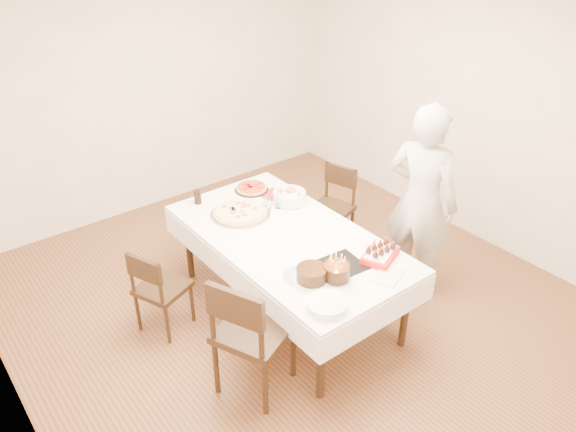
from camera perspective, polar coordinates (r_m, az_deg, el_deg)
floor at (r=5.08m, az=0.75°, el=-9.04°), size 5.00×5.00×0.00m
wall_back at (r=6.35m, az=-13.75°, el=12.41°), size 4.50×0.04×2.70m
wall_right at (r=5.92m, az=18.41°, el=10.40°), size 0.04×5.00×2.70m
dining_table at (r=4.83m, az=0.00°, el=-5.78°), size 1.85×2.41×0.75m
chair_right_savory at (r=5.67m, az=4.32°, el=0.65°), size 0.54×0.54×0.84m
chair_left_savory at (r=4.74m, az=-12.63°, el=-7.13°), size 0.53×0.53×0.79m
chair_left_dessert at (r=4.06m, az=-3.45°, el=-11.59°), size 0.69×0.69×1.03m
person at (r=4.96m, az=13.37°, el=1.40°), size 0.58×0.74×1.78m
pizza_white at (r=4.92m, az=-4.86°, el=0.37°), size 0.65×0.65×0.04m
pizza_pepperoni at (r=5.31m, az=-3.73°, el=2.85°), size 0.35×0.35×0.04m
red_placemat at (r=5.24m, az=-1.70°, el=2.18°), size 0.21×0.21×0.01m
pasta_bowl at (r=5.08m, az=0.15°, el=1.98°), size 0.39×0.39×0.10m
taper_candle at (r=4.96m, az=-0.99°, el=2.11°), size 0.05×0.05×0.25m
shaker_pair at (r=4.94m, az=-1.97°, el=1.10°), size 0.11×0.11×0.11m
cola_glass at (r=5.13m, az=-9.17°, el=1.91°), size 0.09×0.09×0.13m
layer_cake at (r=4.08m, az=2.41°, el=-5.96°), size 0.30×0.30×0.11m
cake_board at (r=4.29m, az=5.47°, el=-4.99°), size 0.34×0.34×0.01m
birthday_cake at (r=4.09m, az=4.98°, el=-5.26°), size 0.22×0.22×0.18m
strawberry_box at (r=4.38m, az=9.35°, el=-3.83°), size 0.37×0.32×0.08m
box_lid at (r=4.23m, az=10.14°, el=-5.99°), size 0.31×0.26×0.02m
plate_stack at (r=3.86m, az=3.99°, el=-9.00°), size 0.30×0.30×0.06m
china_plate at (r=4.16m, az=1.21°, el=-6.11°), size 0.27×0.27×0.01m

